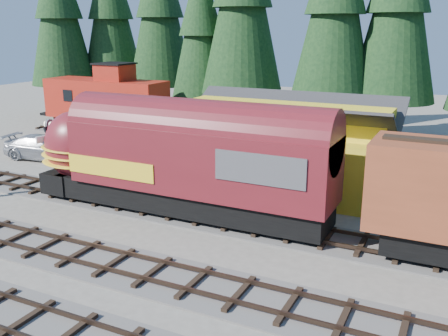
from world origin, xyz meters
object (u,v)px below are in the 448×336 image
at_px(caboose, 107,102).
at_px(pickup_truck_b, 44,148).
at_px(depot, 282,137).
at_px(pickup_truck_a, 108,151).
at_px(locomotive, 168,163).

bearing_deg(caboose, pickup_truck_b, -81.16).
distance_m(depot, pickup_truck_b, 17.47).
bearing_deg(pickup_truck_a, locomotive, -114.93).
relative_size(caboose, pickup_truck_b, 1.90).
xyz_separation_m(depot, pickup_truck_b, (-17.29, -1.35, -2.11)).
distance_m(caboose, pickup_truck_b, 9.17).
bearing_deg(caboose, depot, -21.89).
relative_size(depot, pickup_truck_b, 2.19).
distance_m(locomotive, pickup_truck_a, 10.36).
distance_m(depot, caboose, 20.12).
relative_size(locomotive, caboose, 1.47).
distance_m(depot, locomotive, 7.45).
bearing_deg(depot, pickup_truck_a, -176.53).
xyz_separation_m(depot, pickup_truck_a, (-12.07, -0.73, -1.96)).
relative_size(depot, locomotive, 0.78).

